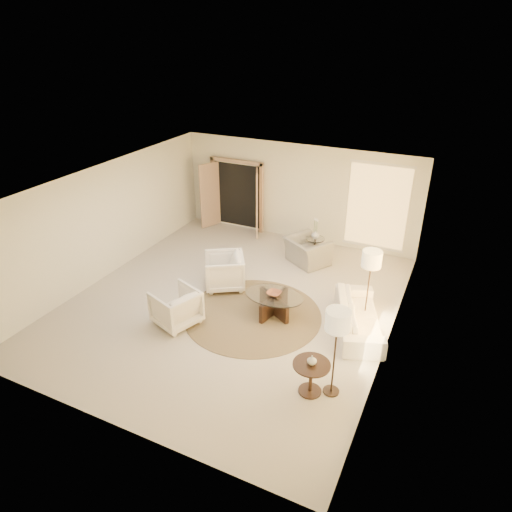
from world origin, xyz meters
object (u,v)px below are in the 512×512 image
at_px(armchair_left, 224,270).
at_px(end_vase, 312,360).
at_px(side_vase, 315,235).
at_px(coffee_table, 274,302).
at_px(floor_lamp_near, 371,262).
at_px(end_table, 311,373).
at_px(side_table, 315,246).
at_px(floor_lamp_far, 338,324).
at_px(accent_chair, 307,247).
at_px(armchair_right, 176,306).
at_px(bowl, 274,294).
at_px(sofa, 359,316).

distance_m(armchair_left, end_vase, 3.96).
xyz_separation_m(armchair_left, side_vase, (1.47, 2.40, 0.23)).
height_order(coffee_table, floor_lamp_near, floor_lamp_near).
relative_size(end_table, side_vase, 2.86).
distance_m(side_table, floor_lamp_near, 3.23).
bearing_deg(side_table, floor_lamp_far, -67.71).
height_order(floor_lamp_far, side_vase, floor_lamp_far).
relative_size(accent_chair, floor_lamp_near, 0.64).
bearing_deg(coffee_table, end_table, -51.72).
distance_m(armchair_right, accent_chair, 4.12).
bearing_deg(armchair_left, floor_lamp_near, 59.42).
distance_m(armchair_right, bowl, 2.11).
bearing_deg(side_table, accent_chair, -104.08).
relative_size(side_table, end_vase, 3.41).
relative_size(sofa, floor_lamp_near, 1.28).
bearing_deg(bowl, end_table, -51.72).
bearing_deg(side_vase, accent_chair, -104.08).
relative_size(bowl, end_vase, 1.79).
bearing_deg(coffee_table, side_vase, 91.52).
bearing_deg(end_table, sofa, 82.67).
bearing_deg(coffee_table, sofa, 8.30).
bearing_deg(coffee_table, side_table, 91.52).
distance_m(armchair_right, end_vase, 3.34).
relative_size(coffee_table, floor_lamp_near, 1.04).
relative_size(end_vase, side_vase, 0.76).
bearing_deg(floor_lamp_far, end_table, -155.49).
height_order(floor_lamp_near, side_vase, floor_lamp_near).
xyz_separation_m(floor_lamp_near, floor_lamp_far, (-0.00, -2.39, 0.01)).
xyz_separation_m(sofa, side_vase, (-1.89, 2.69, 0.39)).
height_order(sofa, end_table, sofa).
distance_m(accent_chair, bowl, 2.61).
bearing_deg(floor_lamp_near, bowl, -161.91).
bearing_deg(end_vase, side_table, 108.17).
distance_m(side_table, bowl, 2.96).
bearing_deg(side_table, end_vase, -71.83).
height_order(armchair_left, floor_lamp_far, floor_lamp_far).
bearing_deg(accent_chair, armchair_right, 99.96).
xyz_separation_m(floor_lamp_near, side_vase, (-1.95, 2.34, -0.72)).
relative_size(coffee_table, side_table, 2.95).
xyz_separation_m(accent_chair, bowl, (0.17, -2.60, 0.05)).
height_order(floor_lamp_near, end_vase, floor_lamp_near).
xyz_separation_m(sofa, coffee_table, (-1.81, -0.26, -0.01)).
bearing_deg(bowl, floor_lamp_near, 18.09).
relative_size(side_table, side_vase, 2.59).
xyz_separation_m(armchair_right, side_table, (1.65, 4.16, -0.08)).
bearing_deg(end_vase, floor_lamp_near, 82.36).
relative_size(sofa, armchair_right, 2.43).
bearing_deg(floor_lamp_far, side_table, 112.29).
distance_m(end_table, bowl, 2.46).
xyz_separation_m(end_table, end_vase, (0.00, 0.00, 0.27)).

